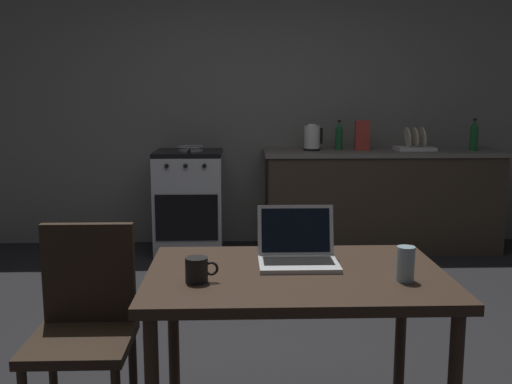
% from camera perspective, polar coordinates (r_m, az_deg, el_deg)
% --- Properties ---
extents(ground_plane, '(12.00, 12.00, 0.00)m').
position_cam_1_polar(ground_plane, '(3.32, 0.67, -15.73)').
color(ground_plane, black).
extents(back_wall, '(6.40, 0.10, 2.65)m').
position_cam_1_polar(back_wall, '(5.63, 2.60, 8.51)').
color(back_wall, slate).
rests_on(back_wall, ground_plane).
extents(kitchen_counter, '(2.16, 0.64, 0.92)m').
position_cam_1_polar(kitchen_counter, '(5.50, 12.04, -0.74)').
color(kitchen_counter, '#382D23').
rests_on(kitchen_counter, ground_plane).
extents(stove_oven, '(0.60, 0.62, 0.92)m').
position_cam_1_polar(stove_oven, '(5.36, -6.54, -0.89)').
color(stove_oven, '#B7BABF').
rests_on(stove_oven, ground_plane).
extents(dining_table, '(1.16, 0.78, 0.73)m').
position_cam_1_polar(dining_table, '(2.33, 3.91, -9.59)').
color(dining_table, '#332319').
rests_on(dining_table, ground_plane).
extents(chair, '(0.40, 0.40, 0.89)m').
position_cam_1_polar(chair, '(2.51, -16.42, -11.92)').
color(chair, '#2D2116').
rests_on(chair, ground_plane).
extents(laptop, '(0.32, 0.27, 0.22)m').
position_cam_1_polar(laptop, '(2.40, 4.08, -5.93)').
color(laptop, silver).
rests_on(laptop, dining_table).
extents(electric_kettle, '(0.17, 0.15, 0.24)m').
position_cam_1_polar(electric_kettle, '(5.32, 5.50, 5.29)').
color(electric_kettle, black).
rests_on(electric_kettle, kitchen_counter).
extents(bottle, '(0.07, 0.07, 0.29)m').
position_cam_1_polar(bottle, '(5.64, 20.53, 5.20)').
color(bottle, '#19592D').
rests_on(bottle, kitchen_counter).
extents(frying_pan, '(0.24, 0.41, 0.05)m').
position_cam_1_polar(frying_pan, '(5.27, -6.42, 4.25)').
color(frying_pan, gray).
rests_on(frying_pan, stove_oven).
extents(coffee_mug, '(0.12, 0.08, 0.09)m').
position_cam_1_polar(coffee_mug, '(2.17, -5.77, -7.57)').
color(coffee_mug, black).
rests_on(coffee_mug, dining_table).
extents(drinking_glass, '(0.07, 0.07, 0.13)m').
position_cam_1_polar(drinking_glass, '(2.24, 14.40, -6.81)').
color(drinking_glass, '#99B7C6').
rests_on(drinking_glass, dining_table).
extents(cereal_box, '(0.13, 0.05, 0.27)m').
position_cam_1_polar(cereal_box, '(5.41, 10.34, 5.46)').
color(cereal_box, '#B2382D').
rests_on(cereal_box, kitchen_counter).
extents(dish_rack, '(0.34, 0.26, 0.21)m').
position_cam_1_polar(dish_rack, '(5.52, 15.25, 4.45)').
color(dish_rack, silver).
rests_on(dish_rack, kitchen_counter).
extents(bottle_b, '(0.07, 0.07, 0.27)m').
position_cam_1_polar(bottle_b, '(5.43, 8.11, 5.47)').
color(bottle_b, '#19592D').
rests_on(bottle_b, kitchen_counter).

